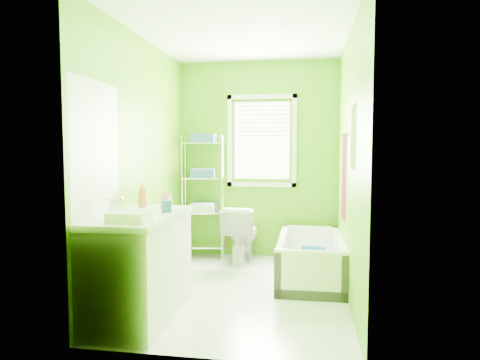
% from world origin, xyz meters
% --- Properties ---
extents(ground, '(2.90, 2.90, 0.00)m').
position_xyz_m(ground, '(0.00, 0.00, 0.00)').
color(ground, silver).
rests_on(ground, ground).
extents(room_envelope, '(2.14, 2.94, 2.62)m').
position_xyz_m(room_envelope, '(0.00, 0.00, 1.55)').
color(room_envelope, '#4E9507').
rests_on(room_envelope, ground).
extents(window, '(0.92, 0.05, 1.22)m').
position_xyz_m(window, '(0.05, 1.42, 1.61)').
color(window, white).
rests_on(window, ground).
extents(door, '(0.09, 0.80, 2.00)m').
position_xyz_m(door, '(-1.04, -1.00, 1.00)').
color(door, white).
rests_on(door, ground).
extents(right_wall_decor, '(0.04, 1.48, 1.17)m').
position_xyz_m(right_wall_decor, '(1.04, -0.02, 1.32)').
color(right_wall_decor, '#47080D').
rests_on(right_wall_decor, ground).
extents(bathtub, '(0.70, 1.51, 0.49)m').
position_xyz_m(bathtub, '(0.70, 0.52, 0.16)').
color(bathtub, white).
rests_on(bathtub, ground).
extents(toilet, '(0.45, 0.74, 0.73)m').
position_xyz_m(toilet, '(-0.17, 1.09, 0.36)').
color(toilet, white).
rests_on(toilet, ground).
extents(vanity, '(0.61, 1.19, 1.13)m').
position_xyz_m(vanity, '(-0.76, -0.83, 0.48)').
color(vanity, silver).
rests_on(vanity, ground).
extents(wire_shelf_unit, '(0.59, 0.48, 1.64)m').
position_xyz_m(wire_shelf_unit, '(-0.69, 1.28, 1.00)').
color(wire_shelf_unit, silver).
rests_on(wire_shelf_unit, ground).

